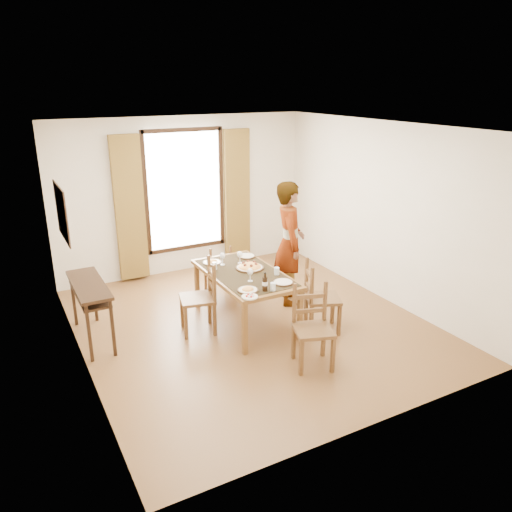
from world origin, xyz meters
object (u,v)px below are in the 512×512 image
console_table (89,292)px  pasta_platter (250,265)px  man (289,243)px  dining_table (245,277)px

console_table → pasta_platter: 2.15m
man → pasta_platter: (-0.80, -0.24, -0.13)m
console_table → dining_table: 2.05m
dining_table → pasta_platter: bearing=36.9°
dining_table → man: size_ratio=0.90×
dining_table → man: 1.01m
dining_table → pasta_platter: size_ratio=4.21×
console_table → man: man is taller
console_table → man: size_ratio=0.64×
dining_table → pasta_platter: pasta_platter is taller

